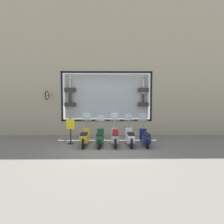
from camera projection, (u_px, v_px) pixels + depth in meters
ground_plane at (106, 149)px, 8.51m from camera, size 120.00×120.00×0.00m
building_facade at (107, 57)px, 11.73m from camera, size 1.21×36.00×10.39m
scooter_navy_0 at (145, 138)px, 9.16m from camera, size 1.79×0.61×1.65m
scooter_white_1 at (130, 138)px, 9.15m from camera, size 1.81×0.60×1.61m
scooter_silver_2 at (115, 137)px, 9.08m from camera, size 1.80×0.60×1.69m
scooter_green_3 at (100, 138)px, 9.13m from camera, size 1.79×0.60×1.54m
scooter_yellow_4 at (85, 138)px, 9.12m from camera, size 1.81×0.60×1.69m
shop_sign_post at (71, 130)px, 9.55m from camera, size 0.36×0.45×1.42m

